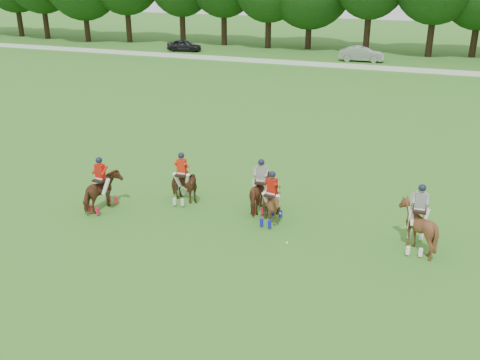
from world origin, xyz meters
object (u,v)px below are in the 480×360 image
(car_mid, at_px, (362,54))
(polo_ball, at_px, (287,243))
(car_left, at_px, (184,45))
(polo_red_c, at_px, (272,205))
(polo_red_a, at_px, (102,191))
(polo_stripe_b, at_px, (417,226))
(polo_stripe_a, at_px, (261,193))
(polo_red_b, at_px, (182,185))

(car_mid, distance_m, polo_ball, 40.30)
(car_left, xyz_separation_m, car_mid, (20.11, 0.00, 0.08))
(polo_red_c, bearing_deg, polo_red_a, -169.74)
(car_left, bearing_deg, polo_stripe_b, -151.41)
(car_mid, bearing_deg, polo_stripe_a, 179.02)
(car_left, height_order, polo_red_b, polo_red_b)
(polo_red_b, height_order, polo_red_c, polo_red_b)
(car_mid, xyz_separation_m, polo_ball, (3.47, -40.15, -0.70))
(polo_ball, bearing_deg, car_left, 120.43)
(car_mid, bearing_deg, polo_red_a, 170.40)
(polo_red_b, height_order, polo_stripe_b, polo_stripe_b)
(polo_stripe_a, height_order, polo_stripe_b, polo_stripe_b)
(polo_red_a, height_order, polo_ball, polo_red_a)
(polo_stripe_a, height_order, polo_ball, polo_stripe_a)
(polo_red_b, distance_m, polo_red_c, 4.07)
(polo_stripe_b, bearing_deg, polo_stripe_a, 169.56)
(car_mid, height_order, polo_red_a, polo_red_a)
(polo_red_c, distance_m, polo_ball, 1.87)
(car_left, distance_m, polo_red_a, 42.99)
(car_mid, distance_m, polo_red_b, 38.18)
(polo_stripe_b, distance_m, polo_ball, 4.49)
(car_left, relative_size, polo_stripe_a, 1.80)
(polo_red_a, bearing_deg, polo_red_b, 34.25)
(car_mid, xyz_separation_m, polo_stripe_b, (7.70, -38.91, 0.13))
(car_left, height_order, polo_stripe_a, polo_stripe_a)
(car_mid, xyz_separation_m, polo_red_b, (-1.57, -38.14, 0.01))
(polo_red_b, bearing_deg, polo_stripe_b, -4.69)
(polo_red_a, bearing_deg, polo_red_c, 10.26)
(polo_stripe_b, bearing_deg, polo_red_b, 175.31)
(polo_red_b, xyz_separation_m, polo_red_c, (4.02, -0.60, -0.02))
(polo_red_b, distance_m, polo_ball, 5.47)
(polo_stripe_a, bearing_deg, polo_stripe_b, -10.44)
(polo_red_b, xyz_separation_m, polo_stripe_b, (9.27, -0.76, 0.12))
(polo_red_a, distance_m, polo_red_b, 3.21)
(car_left, height_order, polo_red_c, polo_red_c)
(polo_red_a, distance_m, polo_red_c, 6.79)
(polo_red_c, bearing_deg, car_left, 120.21)
(polo_red_a, bearing_deg, polo_stripe_b, 5.01)
(car_left, distance_m, polo_stripe_a, 43.65)
(car_mid, relative_size, polo_red_b, 2.09)
(polo_red_a, height_order, polo_stripe_a, polo_red_a)
(car_mid, xyz_separation_m, polo_red_c, (2.45, -38.74, -0.00))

